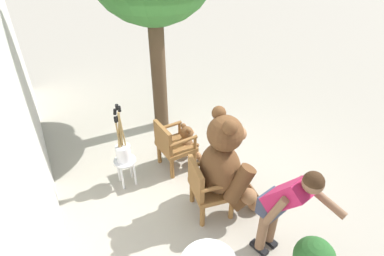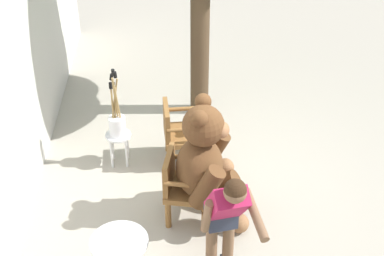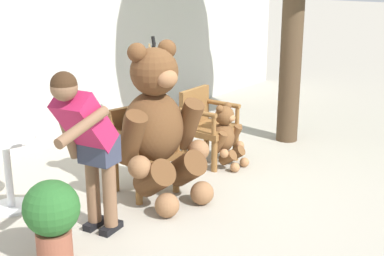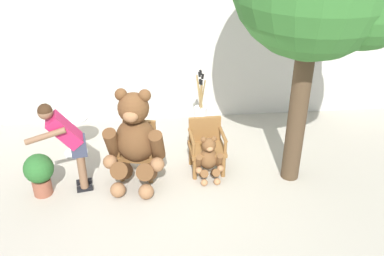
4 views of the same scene
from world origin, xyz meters
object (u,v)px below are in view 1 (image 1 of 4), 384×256
object	(u,v)px
white_stool	(126,165)
teddy_bear_small	(188,144)
wooden_chair_left	(208,186)
person_visitor	(285,203)
teddy_bear_large	(226,164)
brush_bucket	(123,149)
wooden_chair_right	(173,144)

from	to	relation	value
white_stool	teddy_bear_small	bearing A→B (deg)	-89.23
wooden_chair_left	person_visitor	world-z (taller)	person_visitor
teddy_bear_large	brush_bucket	size ratio (longest dim) A/B	1.63
wooden_chair_left	white_stool	world-z (taller)	wooden_chair_left
teddy_bear_large	teddy_bear_small	size ratio (longest dim) A/B	2.10
white_stool	teddy_bear_large	bearing A→B (deg)	-135.93
wooden_chair_left	teddy_bear_small	world-z (taller)	wooden_chair_left
white_stool	wooden_chair_left	bearing A→B (deg)	-143.12
white_stool	person_visitor	bearing A→B (deg)	-150.55
teddy_bear_small	person_visitor	distance (m)	2.16
wooden_chair_right	white_stool	xyz separation A→B (m)	(-0.01, 0.81, -0.11)
wooden_chair_right	teddy_bear_large	size ratio (longest dim) A/B	0.55
wooden_chair_left	brush_bucket	world-z (taller)	brush_bucket
teddy_bear_small	white_stool	world-z (taller)	teddy_bear_small
teddy_bear_large	wooden_chair_left	bearing A→B (deg)	83.89
wooden_chair_right	person_visitor	bearing A→B (deg)	-170.17
teddy_bear_large	white_stool	size ratio (longest dim) A/B	3.39
wooden_chair_left	wooden_chair_right	world-z (taller)	same
teddy_bear_large	person_visitor	world-z (taller)	teddy_bear_large
teddy_bear_large	white_stool	distance (m)	1.60
wooden_chair_right	brush_bucket	world-z (taller)	brush_bucket
teddy_bear_large	brush_bucket	xyz separation A→B (m)	(1.11, 1.07, -0.10)
brush_bucket	teddy_bear_large	bearing A→B (deg)	-135.93
wooden_chair_left	white_stool	xyz separation A→B (m)	(1.08, 0.81, -0.11)
wooden_chair_right	person_visitor	world-z (taller)	person_visitor
teddy_bear_small	white_stool	size ratio (longest dim) A/B	1.61
wooden_chair_right	teddy_bear_large	xyz separation A→B (m)	(-1.12, -0.26, 0.30)
teddy_bear_large	wooden_chair_right	bearing A→B (deg)	13.27
wooden_chair_left	white_stool	size ratio (longest dim) A/B	1.87
wooden_chair_left	person_visitor	distance (m)	1.14
wooden_chair_right	white_stool	world-z (taller)	wooden_chair_right
person_visitor	teddy_bear_small	bearing A→B (deg)	2.18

